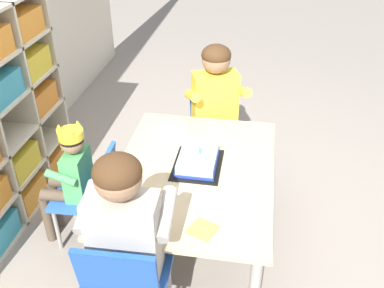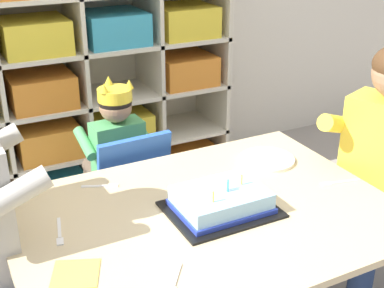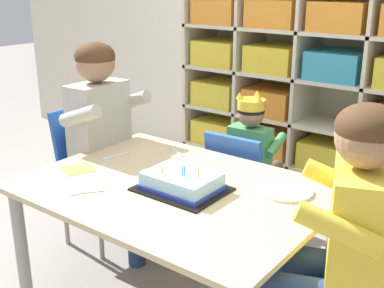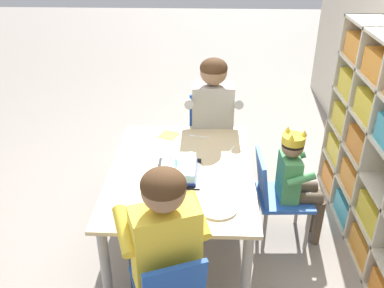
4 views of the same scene
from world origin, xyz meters
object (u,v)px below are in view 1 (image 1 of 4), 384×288
classroom_chair_guest_side (212,125)px  fork_at_table_front_edge (160,223)px  activity_table (194,180)px  child_with_crown (70,171)px  classroom_chair_blue (92,191)px  adult_helper_seated (128,225)px  fork_by_napkin (238,202)px  guest_at_table_side (217,103)px  fork_near_cake_tray (213,125)px  paper_plate_stack (170,131)px  fork_near_child_seat (128,191)px  classroom_chair_adult_side (125,278)px  birthday_cake_on_tray (198,161)px

classroom_chair_guest_side → fork_at_table_front_edge: (-1.22, 0.10, 0.16)m
activity_table → child_with_crown: bearing=94.1°
classroom_chair_blue → adult_helper_seated: bearing=34.7°
child_with_crown → fork_by_napkin: (-0.18, -0.97, 0.05)m
guest_at_table_side → fork_near_cake_tray: (-0.18, 0.00, -0.06)m
classroom_chair_blue → classroom_chair_guest_side: classroom_chair_blue is taller
classroom_chair_blue → adult_helper_seated: (-0.53, -0.40, 0.29)m
activity_table → classroom_chair_guest_side: classroom_chair_guest_side is taller
child_with_crown → fork_at_table_front_edge: 0.73m
paper_plate_stack → fork_at_table_front_edge: (-0.82, -0.13, -0.00)m
classroom_chair_blue → fork_by_napkin: bearing=75.3°
child_with_crown → fork_near_cake_tray: size_ratio=5.50×
classroom_chair_blue → classroom_chair_guest_side: (0.83, -0.61, 0.03)m
classroom_chair_guest_side → fork_near_child_seat: classroom_chair_guest_side is taller
activity_table → paper_plate_stack: 0.45m
paper_plate_stack → fork_by_napkin: size_ratio=1.85×
classroom_chair_adult_side → fork_near_child_seat: classroom_chair_adult_side is taller
activity_table → classroom_chair_guest_side: (0.78, -0.01, -0.09)m
adult_helper_seated → fork_near_cake_tray: size_ratio=7.19×
classroom_chair_guest_side → fork_at_table_front_edge: bearing=-115.6°
adult_helper_seated → activity_table: bearing=-110.6°
fork_near_child_seat → classroom_chair_guest_side: bearing=-173.8°
classroom_chair_guest_side → paper_plate_stack: 0.49m
adult_helper_seated → classroom_chair_guest_side: size_ratio=1.70×
guest_at_table_side → paper_plate_stack: (-0.30, 0.26, -0.06)m
classroom_chair_blue → classroom_chair_adult_side: (-0.65, -0.41, 0.09)m
classroom_chair_guest_side → fork_by_napkin: (-1.01, -0.25, 0.16)m
classroom_chair_adult_side → classroom_chair_blue: bearing=-59.7°
classroom_chair_adult_side → fork_near_cake_tray: (1.20, -0.23, 0.10)m
classroom_chair_blue → child_with_crown: size_ratio=0.78×
activity_table → classroom_chair_adult_side: classroom_chair_adult_side is taller
fork_near_cake_tray → fork_by_napkin: size_ratio=1.29×
activity_table → classroom_chair_blue: 0.61m
activity_table → fork_near_child_seat: size_ratio=9.84×
classroom_chair_adult_side → birthday_cake_on_tray: (0.74, -0.20, 0.13)m
activity_table → guest_at_table_side: bearing=-3.6°
guest_at_table_side → fork_at_table_front_edge: 1.13m
classroom_chair_blue → fork_by_napkin: 0.90m
fork_near_cake_tray → fork_at_table_front_edge: bearing=-174.7°
child_with_crown → fork_near_child_seat: bearing=63.0°
paper_plate_stack → fork_at_table_front_edge: 0.83m
child_with_crown → classroom_chair_adult_side: (-0.64, -0.52, -0.05)m
classroom_chair_blue → fork_near_child_seat: classroom_chair_blue is taller
adult_helper_seated → paper_plate_stack: (0.96, 0.02, -0.10)m
fork_at_table_front_edge → fork_near_child_seat: 0.30m
fork_near_cake_tray → fork_by_napkin: bearing=-149.8°
classroom_chair_blue → fork_at_table_front_edge: (-0.39, -0.51, 0.19)m
guest_at_table_side → fork_near_cake_tray: 0.19m
birthday_cake_on_tray → classroom_chair_adult_side: bearing=164.7°
activity_table → fork_near_child_seat: 0.39m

